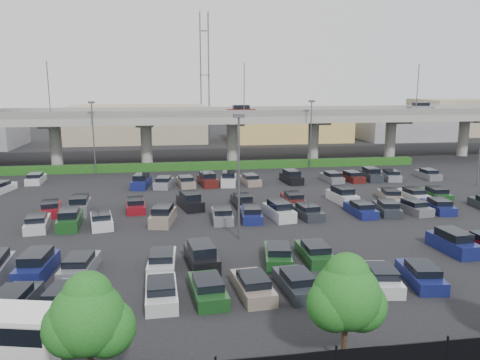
% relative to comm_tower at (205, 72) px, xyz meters
% --- Properties ---
extents(ground, '(280.00, 280.00, 0.00)m').
position_rel_comm_tower_xyz_m(ground, '(-4.00, -74.00, -15.61)').
color(ground, black).
extents(overpass, '(150.00, 13.00, 15.80)m').
position_rel_comm_tower_xyz_m(overpass, '(-4.21, -42.01, -8.64)').
color(overpass, gray).
rests_on(overpass, ground).
extents(hedge, '(66.00, 1.60, 1.10)m').
position_rel_comm_tower_xyz_m(hedge, '(-4.00, -49.00, -15.06)').
color(hedge, '#123E12').
rests_on(hedge, ground).
extents(tree_row, '(65.07, 3.66, 5.94)m').
position_rel_comm_tower_xyz_m(tree_row, '(-3.30, -100.53, -12.09)').
color(tree_row, '#332316').
rests_on(tree_row, ground).
extents(parked_cars, '(63.13, 41.61, 1.67)m').
position_rel_comm_tower_xyz_m(parked_cars, '(-4.50, -77.91, -15.00)').
color(parked_cars, '#252A30').
rests_on(parked_cars, ground).
extents(light_poles, '(66.90, 48.38, 10.30)m').
position_rel_comm_tower_xyz_m(light_poles, '(-8.12, -72.00, -9.37)').
color(light_poles, '#4F4F54').
rests_on(light_poles, ground).
extents(distant_buildings, '(138.00, 24.00, 9.00)m').
position_rel_comm_tower_xyz_m(distant_buildings, '(8.38, -12.19, -11.87)').
color(distant_buildings, gray).
rests_on(distant_buildings, ground).
extents(comm_tower, '(2.40, 2.40, 30.00)m').
position_rel_comm_tower_xyz_m(comm_tower, '(0.00, 0.00, 0.00)').
color(comm_tower, '#4F4F54').
rests_on(comm_tower, ground).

